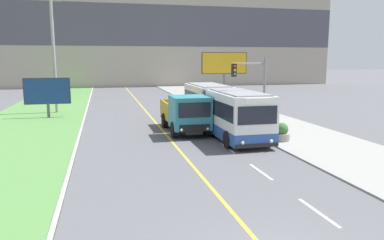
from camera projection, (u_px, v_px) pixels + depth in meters
name	position (u px, v px, depth m)	size (l,w,h in m)	color
apartment_block_background	(122.00, 30.00, 68.52)	(80.00, 8.04, 20.54)	#A89E8E
city_bus	(221.00, 109.00, 25.83)	(2.69, 12.52, 3.04)	white
dump_truck	(187.00, 114.00, 24.89)	(2.49, 6.48, 2.62)	black
utility_pole_far	(54.00, 50.00, 34.08)	(1.80, 0.28, 11.39)	#9E9E99
traffic_light_mast	(254.00, 86.00, 23.54)	(2.28, 0.32, 5.09)	slate
billboard_large	(224.00, 64.00, 45.07)	(5.66, 0.24, 5.77)	#59595B
billboard_small	(47.00, 92.00, 31.64)	(3.76, 0.24, 3.40)	#59595B
planter_round_near	(282.00, 133.00, 22.61)	(0.97, 0.97, 1.11)	gray
planter_round_second	(254.00, 121.00, 26.82)	(0.95, 0.95, 1.12)	gray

